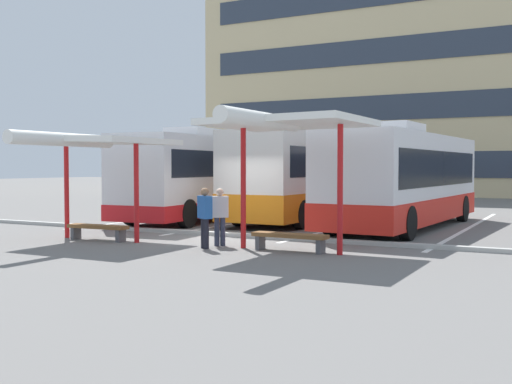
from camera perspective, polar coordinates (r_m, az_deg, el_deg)
The scene contains 16 objects.
ground_plane at distance 18.61m, azimuth -2.76°, elevation -4.19°, with size 160.00×160.00×0.00m, color slate.
terminal_building at distance 52.71m, azimuth 17.54°, elevation 11.20°, with size 37.05×14.67×23.38m.
coach_bus_0 at distance 25.42m, azimuth -4.12°, elevation 1.41°, with size 3.26×11.28×3.61m.
coach_bus_1 at distance 25.48m, azimuth 5.90°, elevation 1.41°, with size 2.77×12.34×3.71m.
coach_bus_2 at distance 21.95m, azimuth 13.57°, elevation 1.02°, with size 3.13×10.46×3.55m.
lane_stripe_0 at distance 27.21m, azimuth -6.81°, elevation -2.12°, with size 0.16×14.00×0.01m, color white.
lane_stripe_1 at distance 25.16m, azimuth 0.73°, elevation -2.47°, with size 0.16×14.00×0.01m, color white.
lane_stripe_2 at distance 23.61m, azimuth 9.43°, elevation -2.82°, with size 0.16×14.00×0.01m, color white.
lane_stripe_3 at distance 22.68m, azimuth 19.10°, elevation -3.13°, with size 0.16×14.00×0.01m, color white.
waiting_shelter_0 at distance 18.11m, azimuth -14.81°, elevation 4.43°, with size 3.62×4.80×3.02m.
bench_0 at distance 18.30m, azimuth -14.40°, elevation -3.30°, with size 1.93×0.52×0.45m.
waiting_shelter_1 at distance 15.18m, azimuth 2.70°, elevation 6.16°, with size 3.65×5.03×3.36m.
bench_1 at distance 15.51m, azimuth 3.13°, elevation -4.23°, with size 1.99×0.47×0.45m.
platform_kerb at distance 18.75m, azimuth -2.48°, elevation -3.95°, with size 44.00×0.24×0.12m, color #ADADA8.
waiting_passenger_0 at distance 16.01m, azimuth -4.75°, elevation -2.03°, with size 0.50×0.43×1.58m.
waiting_passenger_1 at distance 16.53m, azimuth -3.36°, elevation -1.97°, with size 0.49×0.45×1.54m.
Camera 1 is at (9.40, -15.92, 2.12)m, focal length 43.33 mm.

